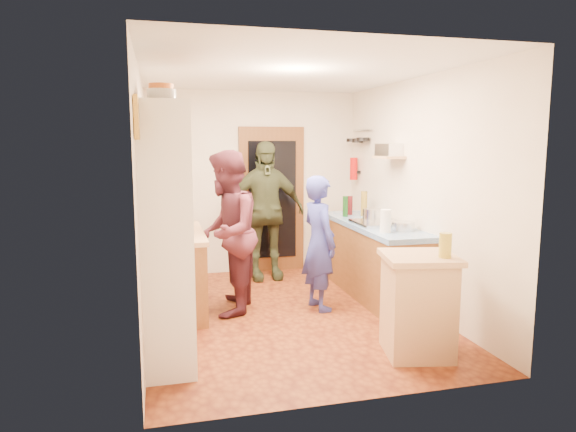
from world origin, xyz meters
name	(u,v)px	position (x,y,z in m)	size (l,w,h in m)	color
floor	(289,314)	(0.00, 0.00, -0.01)	(3.00, 4.00, 0.02)	brown
ceiling	(289,71)	(0.00, 0.00, 2.61)	(3.00, 4.00, 0.02)	silver
wall_back	(254,183)	(0.00, 2.01, 1.30)	(3.00, 0.02, 2.60)	silver
wall_front	(360,227)	(0.00, -2.01, 1.30)	(3.00, 0.02, 2.60)	silver
wall_left	(142,201)	(-1.51, 0.00, 1.30)	(0.02, 4.00, 2.60)	silver
wall_right	(416,194)	(1.51, 0.00, 1.30)	(0.02, 4.00, 2.60)	silver
door_frame	(272,200)	(0.25, 1.97, 1.05)	(0.95, 0.06, 2.10)	brown
door_glass	(272,200)	(0.25, 1.94, 1.05)	(0.70, 0.02, 1.70)	black
hutch_body	(166,233)	(-1.30, -0.80, 1.10)	(0.40, 1.20, 2.20)	white
hutch_top_shelf	(162,106)	(-1.30, -0.80, 2.18)	(0.40, 1.14, 0.04)	white
plate_stack	(162,95)	(-1.30, -1.07, 2.25)	(0.22, 0.22, 0.09)	white
orange_pot_a	(161,94)	(-1.30, -0.76, 2.28)	(0.21, 0.21, 0.17)	orange
orange_pot_b	(161,97)	(-1.30, -0.49, 2.28)	(0.18, 0.18, 0.16)	orange
left_counter_base	(175,273)	(-1.20, 0.45, 0.42)	(0.60, 1.40, 0.85)	brown
left_counter_top	(174,234)	(-1.20, 0.45, 0.88)	(0.64, 1.44, 0.05)	tan
toaster	(180,231)	(-1.15, -0.07, 0.99)	(0.24, 0.16, 0.18)	white
kettle	(170,228)	(-1.25, 0.24, 0.98)	(0.14, 0.14, 0.16)	white
orange_bowl	(180,225)	(-1.12, 0.65, 0.94)	(0.19, 0.19, 0.09)	orange
chopping_board	(174,222)	(-1.18, 1.02, 0.91)	(0.30, 0.22, 0.03)	tan
right_counter_base	(372,260)	(1.20, 0.50, 0.42)	(0.60, 2.20, 0.84)	brown
right_counter_top	(373,225)	(1.20, 0.50, 0.87)	(0.62, 2.22, 0.06)	#074FB1
hob	(378,223)	(1.20, 0.33, 0.92)	(0.55, 0.58, 0.04)	silver
pot_on_hob	(372,215)	(1.15, 0.42, 1.01)	(0.22, 0.22, 0.14)	silver
bottle_a	(345,206)	(1.05, 1.06, 1.04)	(0.07, 0.07, 0.27)	#143F14
bottle_b	(350,205)	(1.18, 1.22, 1.03)	(0.06, 0.06, 0.26)	#591419
bottle_c	(364,204)	(1.31, 1.05, 1.07)	(0.08, 0.08, 0.33)	olive
paper_towel	(386,221)	(1.05, -0.19, 1.03)	(0.12, 0.12, 0.25)	white
mixing_bowl	(403,226)	(1.30, -0.12, 0.95)	(0.25, 0.25, 0.10)	silver
island_base	(418,308)	(0.84, -1.33, 0.43)	(0.55, 0.55, 0.86)	tan
island_top	(420,257)	(0.84, -1.33, 0.89)	(0.62, 0.62, 0.05)	tan
cutting_board	(412,255)	(0.80, -1.28, 0.90)	(0.35, 0.28, 0.02)	white
oil_jar	(445,245)	(0.99, -1.49, 1.02)	(0.11, 0.11, 0.21)	#AD9E2D
pan_rail	(362,130)	(1.46, 1.52, 2.05)	(0.02, 0.02, 0.65)	silver
pan_hang_a	(363,139)	(1.40, 1.35, 1.92)	(0.18, 0.18, 0.05)	black
pan_hang_b	(357,141)	(1.40, 1.55, 1.90)	(0.16, 0.16, 0.05)	black
pan_hang_c	(352,140)	(1.40, 1.75, 1.91)	(0.17, 0.17, 0.05)	black
wall_shelf	(389,157)	(1.37, 0.45, 1.70)	(0.26, 0.42, 0.03)	tan
radio	(389,150)	(1.37, 0.45, 1.79)	(0.22, 0.30, 0.15)	silver
ext_bracket	(358,172)	(1.47, 1.70, 1.45)	(0.06, 0.10, 0.04)	black
fire_extinguisher	(354,169)	(1.41, 1.70, 1.50)	(0.11, 0.11, 0.32)	red
picture_frame	(137,118)	(-1.48, -1.55, 2.05)	(0.03, 0.25, 0.30)	gold
person_hob	(322,243)	(0.41, 0.08, 0.76)	(0.55, 0.36, 1.52)	#333A9B
person_left	(230,232)	(-0.60, 0.24, 0.90)	(0.88, 0.68, 1.80)	#4A1E28
person_back	(265,211)	(0.06, 1.53, 0.95)	(1.11, 0.46, 1.90)	#343A23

